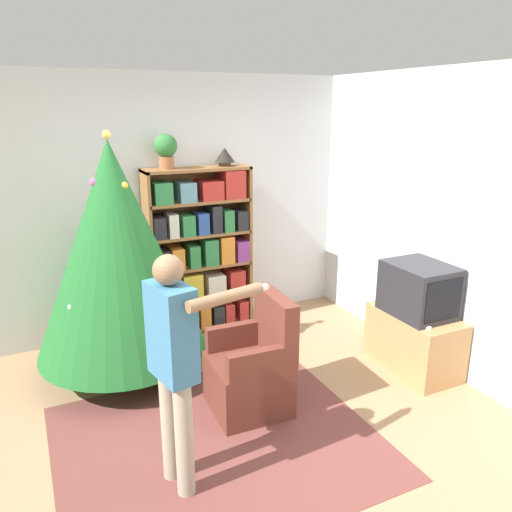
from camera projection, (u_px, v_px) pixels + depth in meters
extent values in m
plane|color=#9E7A56|center=(253.00, 443.00, 3.52)|extent=(14.00, 14.00, 0.00)
cube|color=silver|center=(160.00, 207.00, 5.06)|extent=(8.00, 0.10, 2.60)
cube|color=silver|center=(484.00, 234.00, 3.99)|extent=(0.10, 8.00, 2.60)
cube|color=brown|center=(218.00, 441.00, 3.53)|extent=(2.18, 1.91, 0.01)
cube|color=brown|center=(150.00, 257.00, 4.91)|extent=(0.03, 0.32, 1.70)
cube|color=brown|center=(245.00, 245.00, 5.34)|extent=(0.03, 0.32, 1.70)
cube|color=brown|center=(197.00, 169.00, 4.89)|extent=(1.07, 0.32, 0.03)
cube|color=brown|center=(195.00, 247.00, 5.26)|extent=(1.07, 0.01, 1.70)
cube|color=brown|center=(202.00, 324.00, 5.36)|extent=(1.04, 0.32, 0.03)
cube|color=#5B899E|center=(163.00, 322.00, 5.14)|extent=(0.12, 0.29, 0.20)
cube|color=#2D7A42|center=(176.00, 317.00, 5.20)|extent=(0.12, 0.30, 0.24)
cube|color=#232328|center=(189.00, 317.00, 5.25)|extent=(0.09, 0.28, 0.20)
cube|color=orange|center=(202.00, 313.00, 5.32)|extent=(0.11, 0.30, 0.23)
cube|color=#232328|center=(216.00, 313.00, 5.37)|extent=(0.12, 0.27, 0.20)
cube|color=#B22D28|center=(227.00, 311.00, 5.41)|extent=(0.10, 0.23, 0.20)
cube|color=#B22D28|center=(240.00, 308.00, 5.48)|extent=(0.10, 0.27, 0.22)
cube|color=brown|center=(201.00, 295.00, 5.27)|extent=(1.04, 0.32, 0.03)
cube|color=#232328|center=(164.00, 290.00, 5.05)|extent=(0.22, 0.29, 0.21)
cube|color=gold|center=(190.00, 284.00, 5.16)|extent=(0.20, 0.29, 0.26)
cube|color=beige|center=(213.00, 283.00, 5.27)|extent=(0.19, 0.28, 0.21)
cube|color=#B22D28|center=(233.00, 279.00, 5.37)|extent=(0.17, 0.29, 0.23)
cube|color=brown|center=(200.00, 265.00, 5.17)|extent=(1.04, 0.32, 0.03)
cube|color=#232328|center=(161.00, 260.00, 4.94)|extent=(0.14, 0.26, 0.20)
cube|color=orange|center=(175.00, 257.00, 5.01)|extent=(0.12, 0.28, 0.21)
cube|color=#2D7A42|center=(192.00, 255.00, 5.07)|extent=(0.11, 0.26, 0.22)
cube|color=#2D7A42|center=(208.00, 251.00, 5.13)|extent=(0.14, 0.24, 0.27)
cube|color=orange|center=(224.00, 248.00, 5.21)|extent=(0.15, 0.27, 0.28)
cube|color=#843889|center=(239.00, 249.00, 5.30)|extent=(0.13, 0.29, 0.22)
cube|color=brown|center=(199.00, 234.00, 5.07)|extent=(1.04, 0.32, 0.03)
cube|color=#232328|center=(157.00, 227.00, 4.84)|extent=(0.12, 0.28, 0.21)
cube|color=beige|center=(171.00, 224.00, 4.90)|extent=(0.09, 0.28, 0.23)
cube|color=#2D7A42|center=(185.00, 224.00, 4.97)|extent=(0.13, 0.29, 0.20)
cube|color=#284C93|center=(201.00, 223.00, 5.00)|extent=(0.11, 0.22, 0.21)
cube|color=#232328|center=(213.00, 218.00, 5.07)|extent=(0.10, 0.28, 0.28)
cube|color=#2D7A42|center=(225.00, 220.00, 5.12)|extent=(0.10, 0.25, 0.22)
cube|color=#232328|center=(239.00, 219.00, 5.18)|extent=(0.11, 0.23, 0.20)
cube|color=brown|center=(198.00, 201.00, 4.98)|extent=(1.04, 0.32, 0.03)
cube|color=#2D7A42|center=(161.00, 193.00, 4.76)|extent=(0.17, 0.25, 0.21)
cube|color=#5B899E|center=(185.00, 191.00, 4.88)|extent=(0.16, 0.29, 0.19)
cube|color=#B22D28|center=(209.00, 190.00, 4.98)|extent=(0.22, 0.28, 0.19)
cube|color=#B22D28|center=(231.00, 184.00, 5.05)|extent=(0.22, 0.26, 0.28)
cube|color=tan|center=(414.00, 341.00, 4.45)|extent=(0.47, 0.82, 0.53)
cube|color=#28282D|center=(419.00, 289.00, 4.31)|extent=(0.46, 0.56, 0.45)
cube|color=black|center=(444.00, 301.00, 4.06)|extent=(0.38, 0.01, 0.35)
cube|color=white|center=(425.00, 326.00, 4.10)|extent=(0.04, 0.12, 0.02)
cylinder|color=#4C3323|center=(126.00, 366.00, 4.46)|extent=(0.36, 0.36, 0.10)
cylinder|color=brown|center=(125.00, 355.00, 4.43)|extent=(0.08, 0.08, 0.12)
cone|color=#1E6028|center=(116.00, 250.00, 4.15)|extent=(1.44, 1.44, 1.82)
sphere|color=#B74C93|center=(94.00, 182.00, 3.93)|extent=(0.07, 0.07, 0.07)
sphere|color=gold|center=(124.00, 186.00, 3.94)|extent=(0.06, 0.06, 0.06)
sphere|color=silver|center=(122.00, 189.00, 4.16)|extent=(0.07, 0.07, 0.07)
sphere|color=silver|center=(91.00, 205.00, 4.09)|extent=(0.06, 0.06, 0.06)
sphere|color=silver|center=(71.00, 307.00, 3.88)|extent=(0.06, 0.06, 0.06)
sphere|color=#E5CC4C|center=(106.00, 134.00, 3.88)|extent=(0.07, 0.07, 0.07)
cube|color=brown|center=(248.00, 384.00, 3.87)|extent=(0.58, 0.58, 0.42)
cube|color=brown|center=(275.00, 325.00, 3.82)|extent=(0.14, 0.56, 0.50)
cube|color=brown|center=(237.00, 335.00, 3.99)|extent=(0.51, 0.10, 0.20)
cube|color=brown|center=(260.00, 363.00, 3.57)|extent=(0.51, 0.10, 0.20)
cylinder|color=#9E937F|center=(170.00, 425.00, 3.10)|extent=(0.11, 0.11, 0.76)
cylinder|color=#9E937F|center=(184.00, 439.00, 2.96)|extent=(0.11, 0.11, 0.76)
cube|color=teal|center=(172.00, 332.00, 2.84)|extent=(0.24, 0.35, 0.57)
cylinder|color=#8C6647|center=(156.00, 325.00, 3.00)|extent=(0.07, 0.07, 0.46)
cylinder|color=#8C6647|center=(225.00, 297.00, 2.76)|extent=(0.48, 0.17, 0.07)
cube|color=white|center=(260.00, 288.00, 2.90)|extent=(0.12, 0.06, 0.03)
sphere|color=#8C6647|center=(168.00, 270.00, 2.73)|extent=(0.17, 0.17, 0.17)
cylinder|color=#935B38|center=(167.00, 163.00, 4.74)|extent=(0.14, 0.14, 0.12)
sphere|color=#2D7033|center=(166.00, 146.00, 4.69)|extent=(0.22, 0.22, 0.22)
cylinder|color=#473828|center=(225.00, 164.00, 5.00)|extent=(0.12, 0.12, 0.04)
cone|color=black|center=(225.00, 155.00, 4.97)|extent=(0.20, 0.20, 0.14)
cube|color=#843889|center=(177.00, 379.00, 4.32)|extent=(0.19, 0.16, 0.02)
cube|color=beige|center=(177.00, 376.00, 4.32)|extent=(0.18, 0.15, 0.02)
cube|color=#232328|center=(178.00, 374.00, 4.31)|extent=(0.19, 0.14, 0.03)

